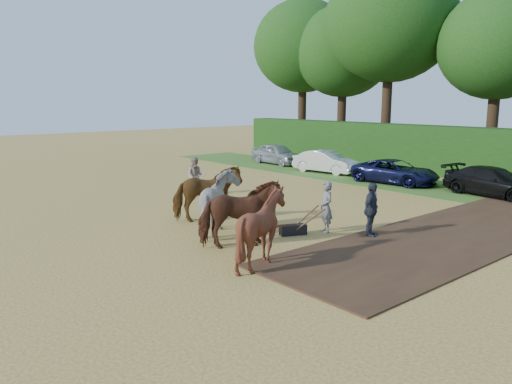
{
  "coord_description": "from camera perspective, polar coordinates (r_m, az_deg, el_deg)",
  "views": [
    {
      "loc": [
        9.77,
        -9.65,
        4.59
      ],
      "look_at": [
        -3.32,
        1.38,
        1.4
      ],
      "focal_mm": 35.0,
      "sensor_mm": 36.0,
      "label": 1
    }
  ],
  "objects": [
    {
      "name": "spectator_near",
      "position": [
        24.24,
        -6.89,
        1.78
      ],
      "size": [
        1.1,
        1.14,
        1.85
      ],
      "primitive_type": "imported",
      "rotation": [
        0.0,
        0.0,
        0.94
      ],
      "color": "#C3AE99",
      "rests_on": "ground"
    },
    {
      "name": "ground",
      "position": [
        14.48,
        4.31,
        -7.96
      ],
      "size": [
        120.0,
        120.0,
        0.0
      ],
      "primitive_type": "plane",
      "color": "gold",
      "rests_on": "ground"
    },
    {
      "name": "grass_verge",
      "position": [
        26.0,
        26.95,
        -0.74
      ],
      "size": [
        50.0,
        5.0,
        0.03
      ],
      "primitive_type": "cube",
      "color": "#38601E",
      "rests_on": "ground"
    },
    {
      "name": "spectator_far",
      "position": [
        17.19,
        13.03,
        -2.01
      ],
      "size": [
        0.75,
        1.18,
        1.86
      ],
      "primitive_type": "imported",
      "rotation": [
        0.0,
        0.0,
        1.87
      ],
      "color": "#282C36",
      "rests_on": "ground"
    },
    {
      "name": "earth_strip",
      "position": [
        19.14,
        22.79,
        -4.08
      ],
      "size": [
        4.5,
        17.0,
        0.05
      ],
      "primitive_type": "cube",
      "color": "#472D1C",
      "rests_on": "ground"
    },
    {
      "name": "plough_team",
      "position": [
        16.36,
        -2.7,
        -1.9
      ],
      "size": [
        7.45,
        5.6,
        2.14
      ],
      "color": "brown",
      "rests_on": "ground"
    }
  ]
}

